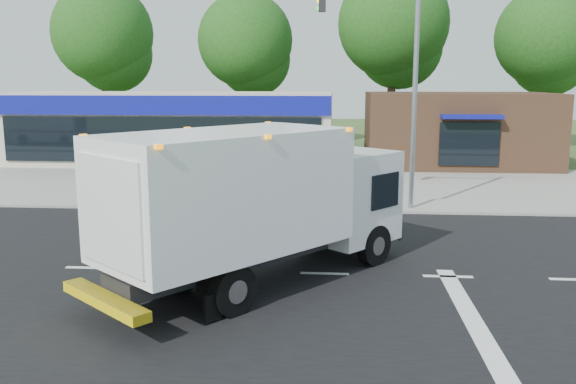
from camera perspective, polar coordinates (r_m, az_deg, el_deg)
name	(u,v)px	position (r m, az deg, el deg)	size (l,w,h in m)	color
ground	(325,274)	(15.21, 3.44, -7.68)	(120.00, 120.00, 0.00)	#385123
road_asphalt	(325,274)	(15.21, 3.44, -7.66)	(60.00, 14.00, 0.02)	black
sidewalk	(329,205)	(23.13, 3.81, -1.19)	(60.00, 2.40, 0.12)	gray
parking_apron	(330,181)	(28.84, 3.95, 1.05)	(60.00, 9.00, 0.02)	gray
lane_markings	(384,294)	(13.98, 8.96, -9.39)	(55.20, 7.00, 0.01)	silver
ems_box_truck	(256,196)	(14.02, -2.97, -0.34)	(7.28, 7.92, 3.66)	black
emergency_worker	(116,255)	(14.20, -15.79, -5.70)	(0.73, 0.66, 1.78)	tan
retail_strip_mall	(174,127)	(35.70, -10.60, 5.96)	(18.00, 6.20, 4.00)	beige
brown_storefront	(458,129)	(35.20, 15.61, 5.67)	(10.00, 6.70, 4.00)	#382316
traffic_signal_pole	(397,74)	(22.16, 10.16, 10.82)	(3.51, 0.25, 8.00)	gray
background_trees	(321,40)	(42.71, 3.09, 14.05)	(36.77, 7.39, 12.10)	#332114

